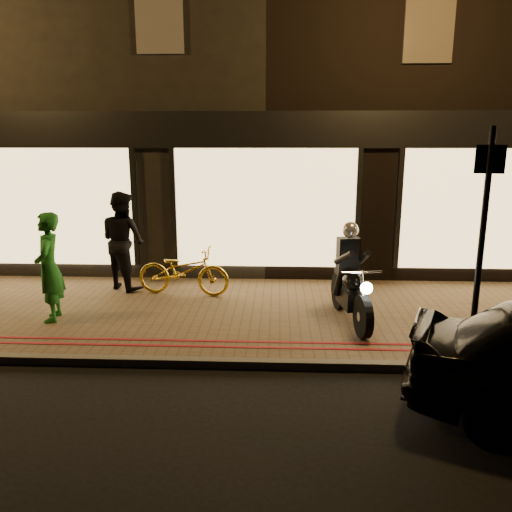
{
  "coord_description": "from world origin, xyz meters",
  "views": [
    {
      "loc": [
        0.27,
        -6.04,
        2.94
      ],
      "look_at": [
        -0.09,
        1.9,
        1.1
      ],
      "focal_mm": 35.0,
      "sensor_mm": 36.0,
      "label": 1
    }
  ],
  "objects_px": {
    "motorcycle": "(350,284)",
    "bicycle_gold": "(183,271)",
    "sign_post": "(483,233)",
    "person_green": "(49,267)"
  },
  "relations": [
    {
      "from": "motorcycle",
      "to": "bicycle_gold",
      "type": "distance_m",
      "value": 3.18
    },
    {
      "from": "sign_post",
      "to": "person_green",
      "type": "relative_size",
      "value": 1.72
    },
    {
      "from": "sign_post",
      "to": "person_green",
      "type": "bearing_deg",
      "value": 169.84
    },
    {
      "from": "bicycle_gold",
      "to": "sign_post",
      "type": "bearing_deg",
      "value": -113.2
    },
    {
      "from": "bicycle_gold",
      "to": "person_green",
      "type": "distance_m",
      "value": 2.38
    },
    {
      "from": "motorcycle",
      "to": "bicycle_gold",
      "type": "bearing_deg",
      "value": 147.54
    },
    {
      "from": "motorcycle",
      "to": "sign_post",
      "type": "distance_m",
      "value": 2.2
    },
    {
      "from": "bicycle_gold",
      "to": "person_green",
      "type": "bearing_deg",
      "value": 134.76
    },
    {
      "from": "sign_post",
      "to": "bicycle_gold",
      "type": "xyz_separation_m",
      "value": [
        -4.36,
        2.55,
        -1.22
      ]
    },
    {
      "from": "sign_post",
      "to": "person_green",
      "type": "height_order",
      "value": "sign_post"
    }
  ]
}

